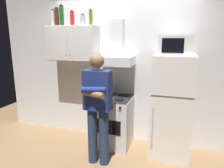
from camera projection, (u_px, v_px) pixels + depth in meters
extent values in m
plane|color=olive|center=(112.00, 151.00, 3.41)|extent=(7.00, 7.00, 0.00)
cube|color=white|center=(122.00, 66.00, 3.67)|extent=(4.80, 0.10, 2.70)
cube|color=silver|center=(73.00, 43.00, 3.63)|extent=(0.90, 0.34, 0.60)
cube|color=silver|center=(56.00, 43.00, 3.53)|extent=(0.43, 0.01, 0.58)
cube|color=silver|center=(80.00, 44.00, 3.40)|extent=(0.43, 0.01, 0.58)
sphere|color=#B2B2B7|center=(66.00, 54.00, 3.51)|extent=(0.02, 0.02, 0.02)
sphere|color=#B2B2B7|center=(70.00, 54.00, 3.48)|extent=(0.02, 0.02, 0.02)
cube|color=silver|center=(114.00, 121.00, 3.56)|extent=(0.60, 0.60, 0.85)
cube|color=black|center=(114.00, 98.00, 3.46)|extent=(0.59, 0.59, 0.01)
cube|color=black|center=(108.00, 127.00, 3.27)|extent=(0.42, 0.01, 0.24)
cylinder|color=black|center=(104.00, 98.00, 3.39)|extent=(0.16, 0.16, 0.01)
cylinder|color=black|center=(119.00, 100.00, 3.31)|extent=(0.16, 0.16, 0.01)
cylinder|color=black|center=(109.00, 94.00, 3.61)|extent=(0.16, 0.16, 0.01)
cylinder|color=black|center=(123.00, 96.00, 3.53)|extent=(0.16, 0.16, 0.01)
cylinder|color=black|center=(96.00, 105.00, 3.25)|extent=(0.04, 0.02, 0.04)
cylinder|color=black|center=(104.00, 106.00, 3.21)|extent=(0.04, 0.02, 0.04)
cylinder|color=black|center=(112.00, 107.00, 3.17)|extent=(0.04, 0.02, 0.04)
cylinder|color=black|center=(120.00, 108.00, 3.13)|extent=(0.04, 0.02, 0.04)
cube|color=white|center=(115.00, 61.00, 3.40)|extent=(0.60, 0.44, 0.15)
cube|color=white|center=(118.00, 37.00, 3.45)|extent=(0.20, 0.16, 0.60)
cube|color=white|center=(172.00, 106.00, 3.19)|extent=(0.60, 0.60, 1.60)
cube|color=#4C4C4C|center=(172.00, 97.00, 2.86)|extent=(0.59, 0.01, 0.01)
cylinder|color=silver|center=(152.00, 127.00, 3.03)|extent=(0.02, 0.02, 0.60)
cube|color=silver|center=(176.00, 45.00, 3.00)|extent=(0.48, 0.36, 0.28)
cube|color=black|center=(173.00, 46.00, 2.84)|extent=(0.30, 0.01, 0.20)
cylinder|color=navy|center=(93.00, 136.00, 3.05)|extent=(0.14, 0.14, 0.85)
cylinder|color=navy|center=(104.00, 137.00, 2.99)|extent=(0.14, 0.14, 0.85)
cube|color=navy|center=(97.00, 90.00, 2.86)|extent=(0.38, 0.20, 0.56)
cylinder|color=navy|center=(94.00, 90.00, 2.72)|extent=(0.33, 0.17, 0.08)
cylinder|color=#8C6647|center=(94.00, 94.00, 2.74)|extent=(0.33, 0.17, 0.08)
sphere|color=#8C6647|center=(97.00, 61.00, 2.77)|extent=(0.20, 0.20, 0.20)
cylinder|color=#19471E|center=(62.00, 16.00, 3.55)|extent=(0.07, 0.07, 0.33)
cylinder|color=black|center=(61.00, 5.00, 3.51)|extent=(0.04, 0.04, 0.02)
cylinder|color=#B2B5BA|center=(83.00, 20.00, 3.46)|extent=(0.10, 0.10, 0.17)
cylinder|color=black|center=(83.00, 14.00, 3.44)|extent=(0.05, 0.05, 0.02)
cylinder|color=red|center=(72.00, 19.00, 3.54)|extent=(0.07, 0.07, 0.24)
cylinder|color=black|center=(72.00, 11.00, 3.51)|extent=(0.04, 0.04, 0.02)
cylinder|color=#4C6B19|center=(91.00, 18.00, 3.39)|extent=(0.06, 0.06, 0.24)
cylinder|color=black|center=(91.00, 10.00, 3.36)|extent=(0.03, 0.03, 0.02)
cylinder|color=#47230F|center=(57.00, 17.00, 3.58)|extent=(0.08, 0.08, 0.29)
cylinder|color=black|center=(56.00, 8.00, 3.55)|extent=(0.04, 0.04, 0.02)
cylinder|color=silver|center=(53.00, 18.00, 3.61)|extent=(0.07, 0.07, 0.26)
cylinder|color=black|center=(52.00, 10.00, 3.58)|extent=(0.04, 0.04, 0.02)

